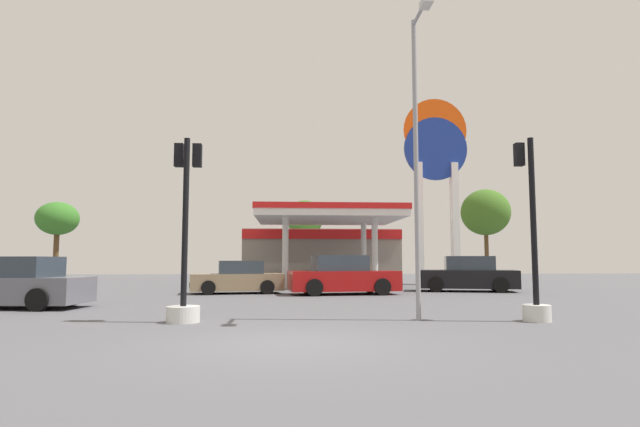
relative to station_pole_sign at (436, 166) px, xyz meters
name	(u,v)px	position (x,y,z in m)	size (l,w,h in m)	color
ground_plane	(286,344)	(-9.03, -21.24, -7.15)	(90.00, 90.00, 0.00)	#56565B
gas_station	(321,251)	(-6.79, 3.93, -5.09)	(10.18, 13.34, 4.30)	gray
station_pole_sign	(436,166)	(0.00, 0.00, 0.00)	(3.88, 0.56, 11.35)	white
car_0	(343,277)	(-6.65, -8.41, -6.40)	(4.84, 2.56, 1.66)	black
car_1	(14,285)	(-17.33, -14.08, -6.44)	(4.55, 2.38, 1.56)	black
car_2	(466,275)	(-0.63, -6.66, -6.41)	(4.90, 2.95, 1.64)	black
car_3	(238,279)	(-11.19, -7.52, -6.50)	(4.21, 2.30, 1.43)	black
traffic_signal_1	(185,265)	(-11.46, -17.96, -5.80)	(0.78, 0.78, 4.40)	silver
traffic_signal_2	(533,267)	(-3.09, -18.32, -5.85)	(0.65, 0.68, 4.45)	silver
tree_0	(57,219)	(-26.12, 8.82, -2.67)	(3.05, 3.05, 5.77)	brown
tree_1	(305,219)	(-7.69, 8.63, -2.55)	(2.80, 2.80, 6.01)	brown
tree_2	(486,213)	(5.70, 6.76, -2.17)	(3.61, 3.61, 6.72)	brown
corner_streetlamp	(418,136)	(-5.82, -18.12, -2.64)	(0.24, 1.48, 7.58)	gray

